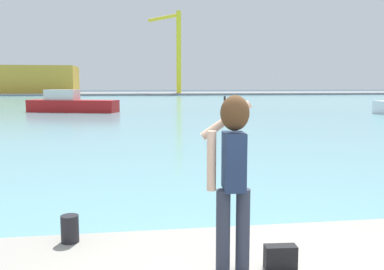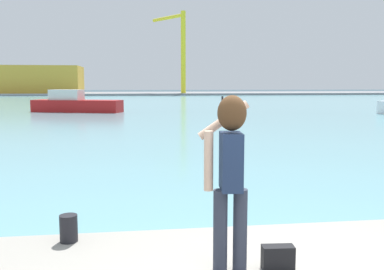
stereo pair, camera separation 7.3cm
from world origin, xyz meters
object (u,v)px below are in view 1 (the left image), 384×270
Objects in this scene: handbag at (280,257)px; harbor_bollard at (70,229)px; port_crane at (175,44)px; boat_moored at (71,104)px; person_photographer at (233,165)px; warehouse_left at (36,80)px.

handbag is 2.43m from harbor_bollard.
port_crane reaches higher than harbor_bollard.
harbor_bollard is 0.02× the size of port_crane.
handbag is 33.41m from boat_moored.
person_photographer is 2.17m from harbor_bollard.
handbag is (0.49, -0.05, -0.95)m from person_photographer.
person_photographer is 92.73m from warehouse_left.
harbor_bollard is at bearing -78.28° from warehouse_left.
port_crane is at bearing 84.52° from handbag.
boat_moored reaches higher than handbag.
warehouse_left reaches higher than person_photographer.
port_crane is (14.48, 52.67, 9.81)m from boat_moored.
handbag is at bearing -90.24° from person_photographer.
harbor_bollard is at bearing 154.24° from handbag.
harbor_bollard is at bearing 64.57° from person_photographer.
boat_moored is 0.47× the size of warehouse_left.
port_crane is (10.38, 84.43, 9.82)m from harbor_bollard.
boat_moored is 55.49m from port_crane.
warehouse_left is at bearing 123.04° from boat_moored.
boat_moored is (-4.09, 31.76, 0.00)m from harbor_bollard.
handbag is at bearing -25.76° from harbor_bollard.
port_crane reaches higher than person_photographer.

